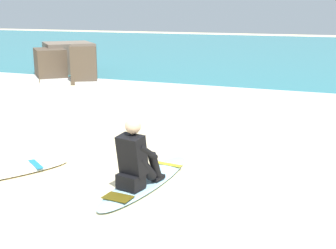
# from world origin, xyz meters

# --- Properties ---
(ground_plane) EXTENTS (80.00, 80.00, 0.00)m
(ground_plane) POSITION_xyz_m (0.00, 0.00, 0.00)
(ground_plane) COLOR beige
(sea) EXTENTS (80.00, 28.00, 0.10)m
(sea) POSITION_xyz_m (0.00, 21.13, 0.05)
(sea) COLOR teal
(sea) RESTS_ON ground
(breaking_foam) EXTENTS (80.00, 0.90, 0.11)m
(breaking_foam) POSITION_xyz_m (0.00, 7.43, 0.06)
(breaking_foam) COLOR white
(breaking_foam) RESTS_ON ground
(surfboard_main) EXTENTS (0.72, 2.37, 0.08)m
(surfboard_main) POSITION_xyz_m (0.30, 0.23, 0.04)
(surfboard_main) COLOR #9ED1E5
(surfboard_main) RESTS_ON ground
(surfer_seated) EXTENTS (0.47, 0.75, 0.95)m
(surfer_seated) POSITION_xyz_m (0.29, -0.07, 0.44)
(surfer_seated) COLOR black
(surfer_seated) RESTS_ON surfboard_main
(rock_outcrop_distant) EXTENTS (3.37, 3.27, 1.23)m
(rock_outcrop_distant) POSITION_xyz_m (-6.56, 8.45, 0.58)
(rock_outcrop_distant) COLOR brown
(rock_outcrop_distant) RESTS_ON ground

